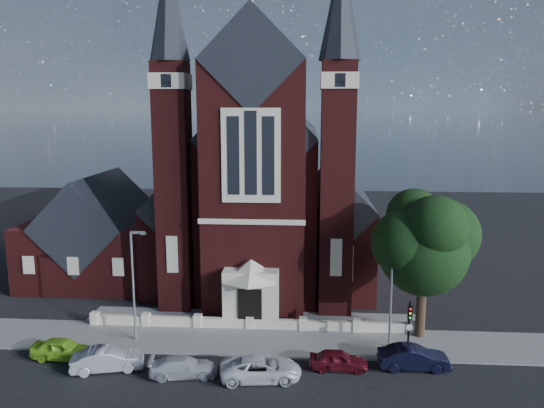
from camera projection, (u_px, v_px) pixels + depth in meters
The scene contains 16 objects.
ground at pixel (260, 291), 48.38m from camera, with size 120.00×120.00×0.00m, color black.
pavement_strip at pixel (247, 341), 38.07m from camera, with size 60.00×5.00×0.12m, color slate.
forecourt_paving at pixel (253, 319), 42.00m from camera, with size 26.00×3.00×0.14m, color slate.
forecourt_wall at pixel (250, 329), 40.03m from camera, with size 24.00×0.40×0.90m, color beige.
church at pixel (267, 189), 54.70m from camera, with size 20.01×34.90×29.20m.
parish_hall at pixel (100, 238), 51.67m from camera, with size 12.00×12.20×10.24m.
street_tree at pixel (427, 246), 37.16m from camera, with size 6.40×6.60×10.70m.
street_lamp_left at pixel (134, 279), 37.28m from camera, with size 1.16×0.22×8.09m.
street_lamp_right at pixel (393, 285), 36.08m from camera, with size 1.16×0.22×8.09m.
traffic_signal at pixel (409, 323), 34.84m from camera, with size 0.28×0.42×4.00m.
car_lime_van at pixel (62, 349), 35.23m from camera, with size 1.65×4.11×1.40m, color #87CC28.
car_silver_a at pixel (107, 359), 33.71m from camera, with size 1.56×4.48×1.47m, color #9E9FA5.
car_silver_b at pixel (183, 367), 32.97m from camera, with size 1.72×4.22×1.22m, color silver.
car_white_suv at pixel (261, 369), 32.60m from camera, with size 2.31×5.01×1.39m, color white.
car_dark_red at pixel (339, 360), 33.83m from camera, with size 1.50×3.73×1.27m, color #5A0F19.
car_navy at pixel (414, 358), 33.90m from camera, with size 1.57×4.50×1.48m, color black.
Camera 1 is at (4.21, -30.98, 16.54)m, focal length 35.00 mm.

